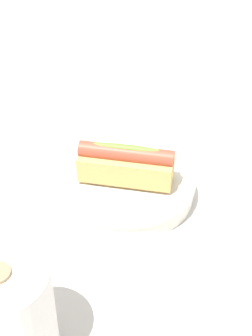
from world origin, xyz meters
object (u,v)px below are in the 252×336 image
(hotdog_front, at_px, (126,164))
(paper_towel_roll, at_px, (5,315))
(water_glass, at_px, (245,173))
(serving_bowl, at_px, (126,186))

(hotdog_front, bearing_deg, paper_towel_roll, 75.30)
(hotdog_front, xyz_separation_m, paper_towel_roll, (0.08, 0.31, 0.00))
(paper_towel_roll, bearing_deg, water_glass, -127.90)
(serving_bowl, height_order, water_glass, water_glass)
(serving_bowl, distance_m, hotdog_front, 0.04)
(paper_towel_roll, bearing_deg, hotdog_front, -104.70)
(serving_bowl, distance_m, paper_towel_roll, 0.32)
(water_glass, bearing_deg, hotdog_front, 11.67)
(serving_bowl, height_order, hotdog_front, hotdog_front)
(water_glass, bearing_deg, serving_bowl, 11.67)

